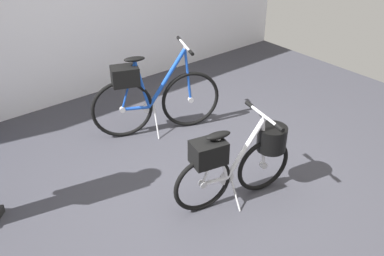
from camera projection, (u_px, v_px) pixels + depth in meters
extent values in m
plane|color=#38383F|center=(202.00, 191.00, 3.95)|extent=(7.01, 7.01, 0.00)
torus|color=black|center=(263.00, 165.00, 3.84)|extent=(0.53, 0.16, 0.54)
cylinder|color=#B7B7BC|center=(263.00, 165.00, 3.84)|extent=(0.07, 0.06, 0.06)
torus|color=black|center=(203.00, 184.00, 3.61)|extent=(0.53, 0.16, 0.54)
cylinder|color=#B7B7BC|center=(203.00, 184.00, 3.61)|extent=(0.07, 0.06, 0.06)
cylinder|color=silver|center=(215.00, 181.00, 3.65)|extent=(0.24, 0.09, 0.05)
cylinder|color=silver|center=(245.00, 149.00, 3.64)|extent=(0.37, 0.12, 0.52)
cylinder|color=silver|center=(222.00, 158.00, 3.57)|extent=(0.14, 0.06, 0.45)
cylinder|color=silver|center=(215.00, 181.00, 3.65)|extent=(0.24, 0.08, 0.04)
cylinder|color=silver|center=(263.00, 143.00, 3.71)|extent=(0.08, 0.05, 0.49)
cylinder|color=silver|center=(210.00, 161.00, 3.52)|extent=(0.16, 0.06, 0.44)
ellipsoid|color=black|center=(218.00, 135.00, 3.43)|extent=(0.23, 0.14, 0.05)
cylinder|color=#B7B7BC|center=(264.00, 118.00, 3.56)|extent=(0.03, 0.03, 0.04)
cylinder|color=#B7B7BC|center=(264.00, 116.00, 3.55)|extent=(0.12, 0.43, 0.03)
cylinder|color=black|center=(280.00, 128.00, 3.38)|extent=(0.05, 0.10, 0.04)
cylinder|color=black|center=(249.00, 105.00, 3.72)|extent=(0.05, 0.10, 0.04)
cylinder|color=#B7B7BC|center=(226.00, 178.00, 3.70)|extent=(0.14, 0.05, 0.14)
cylinder|color=#B7B7BC|center=(235.00, 194.00, 3.72)|extent=(0.06, 0.19, 0.25)
cylinder|color=black|center=(272.00, 138.00, 3.73)|extent=(0.31, 0.31, 0.22)
cube|color=black|center=(208.00, 152.00, 3.47)|extent=(0.32, 0.26, 0.20)
torus|color=black|center=(191.00, 100.00, 4.80)|extent=(0.64, 0.28, 0.67)
cylinder|color=#B7B7BC|center=(191.00, 100.00, 4.80)|extent=(0.07, 0.07, 0.06)
torus|color=black|center=(122.00, 109.00, 4.60)|extent=(0.64, 0.28, 0.67)
cylinder|color=#B7B7BC|center=(122.00, 109.00, 4.60)|extent=(0.07, 0.07, 0.06)
cylinder|color=#1947B2|center=(136.00, 108.00, 4.65)|extent=(0.29, 0.14, 0.05)
cylinder|color=#1947B2|center=(167.00, 79.00, 4.58)|extent=(0.44, 0.21, 0.64)
cylinder|color=#1947B2|center=(142.00, 85.00, 4.53)|extent=(0.16, 0.09, 0.56)
cylinder|color=#1947B2|center=(136.00, 108.00, 4.65)|extent=(0.28, 0.13, 0.04)
cylinder|color=#1947B2|center=(188.00, 75.00, 4.64)|extent=(0.09, 0.06, 0.61)
cylinder|color=#1947B2|center=(128.00, 86.00, 4.49)|extent=(0.19, 0.09, 0.54)
ellipsoid|color=black|center=(134.00, 59.00, 4.36)|extent=(0.24, 0.16, 0.05)
cylinder|color=#B7B7BC|center=(185.00, 47.00, 4.47)|extent=(0.03, 0.03, 0.04)
cylinder|color=#B7B7BC|center=(185.00, 45.00, 4.46)|extent=(0.19, 0.42, 0.03)
cylinder|color=black|center=(191.00, 53.00, 4.28)|extent=(0.07, 0.10, 0.04)
cylinder|color=black|center=(179.00, 39.00, 4.64)|extent=(0.07, 0.10, 0.04)
cylinder|color=#B7B7BC|center=(149.00, 107.00, 4.69)|extent=(0.14, 0.07, 0.14)
cylinder|color=#B7B7BC|center=(156.00, 123.00, 4.71)|extent=(0.09, 0.19, 0.31)
cube|color=black|center=(125.00, 76.00, 4.42)|extent=(0.33, 0.29, 0.20)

